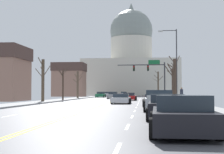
# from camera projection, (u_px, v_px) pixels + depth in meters

# --- Properties ---
(ground) EXTENTS (20.00, 180.00, 0.20)m
(ground) POSITION_uv_depth(u_px,v_px,m) (107.00, 103.00, 37.37)
(ground) COLOR #47474C
(signal_gantry) EXTENTS (7.91, 0.41, 6.45)m
(signal_gantry) POSITION_uv_depth(u_px,v_px,m) (151.00, 71.00, 54.91)
(signal_gantry) COLOR #28282D
(signal_gantry) RESTS_ON ground
(street_lamp_right) EXTENTS (2.30, 0.24, 8.93)m
(street_lamp_right) POSITION_uv_depth(u_px,v_px,m) (174.00, 59.00, 40.75)
(street_lamp_right) COLOR #333338
(street_lamp_right) RESTS_ON ground
(capitol_building) EXTENTS (30.83, 23.44, 31.48)m
(capitol_building) POSITION_uv_depth(u_px,v_px,m) (131.00, 64.00, 111.81)
(capitol_building) COLOR beige
(capitol_building) RESTS_ON ground
(sedan_near_00) EXTENTS (2.21, 4.28, 1.18)m
(sedan_near_00) POSITION_uv_depth(u_px,v_px,m) (129.00, 97.00, 50.55)
(sedan_near_00) COLOR #B71414
(sedan_near_00) RESTS_ON ground
(sedan_near_01) EXTENTS (1.98, 4.56, 1.25)m
(sedan_near_01) POSITION_uv_depth(u_px,v_px,m) (153.00, 97.00, 43.10)
(sedan_near_01) COLOR #6B6056
(sedan_near_01) RESTS_ON ground
(sedan_near_02) EXTENTS (2.15, 4.25, 1.11)m
(sedan_near_02) POSITION_uv_depth(u_px,v_px,m) (121.00, 99.00, 37.22)
(sedan_near_02) COLOR silver
(sedan_near_02) RESTS_ON ground
(sedan_near_03) EXTENTS (2.05, 4.52, 1.11)m
(sedan_near_03) POSITION_uv_depth(u_px,v_px,m) (154.00, 101.00, 30.33)
(sedan_near_03) COLOR black
(sedan_near_03) RESTS_ON ground
(pickup_truck_near_04) EXTENTS (2.30, 5.51, 1.49)m
(pickup_truck_near_04) POSITION_uv_depth(u_px,v_px,m) (159.00, 101.00, 23.69)
(pickup_truck_near_04) COLOR #ADB2B7
(pickup_truck_near_04) RESTS_ON ground
(sedan_near_05) EXTENTS (2.13, 4.30, 1.26)m
(sedan_near_05) POSITION_uv_depth(u_px,v_px,m) (167.00, 107.00, 16.45)
(sedan_near_05) COLOR black
(sedan_near_05) RESTS_ON ground
(sedan_near_06) EXTENTS (2.24, 4.70, 1.28)m
(sedan_near_06) POSITION_uv_depth(u_px,v_px,m) (182.00, 116.00, 10.87)
(sedan_near_06) COLOR black
(sedan_near_06) RESTS_ON ground
(sedan_oncoming_00) EXTENTS (1.98, 4.24, 1.28)m
(sedan_oncoming_00) POSITION_uv_depth(u_px,v_px,m) (113.00, 96.00, 61.31)
(sedan_oncoming_00) COLOR #9EA3A8
(sedan_oncoming_00) RESTS_ON ground
(sedan_oncoming_01) EXTENTS (2.04, 4.43, 1.26)m
(sedan_oncoming_01) POSITION_uv_depth(u_px,v_px,m) (101.00, 95.00, 73.78)
(sedan_oncoming_01) COLOR #1E7247
(sedan_oncoming_01) RESTS_ON ground
(sedan_oncoming_02) EXTENTS (2.11, 4.60, 1.22)m
(sedan_oncoming_02) POSITION_uv_depth(u_px,v_px,m) (108.00, 94.00, 87.50)
(sedan_oncoming_02) COLOR silver
(sedan_oncoming_02) RESTS_ON ground
(sedan_oncoming_03) EXTENTS (2.04, 4.44, 1.23)m
(sedan_oncoming_03) POSITION_uv_depth(u_px,v_px,m) (124.00, 94.00, 95.18)
(sedan_oncoming_03) COLOR silver
(sedan_oncoming_03) RESTS_ON ground
(flank_building_00) EXTENTS (8.34, 6.65, 8.80)m
(flank_building_00) POSITION_uv_depth(u_px,v_px,m) (69.00, 80.00, 87.00)
(flank_building_00) COLOR #8C6656
(flank_building_00) RESTS_ON ground
(bare_tree_00) EXTENTS (2.62, 1.22, 6.64)m
(bare_tree_00) POSITION_uv_depth(u_px,v_px,m) (158.00, 83.00, 85.72)
(bare_tree_00) COLOR #4C3D2D
(bare_tree_00) RESTS_ON ground
(bare_tree_01) EXTENTS (1.78, 2.14, 5.17)m
(bare_tree_01) POSITION_uv_depth(u_px,v_px,m) (78.00, 84.00, 62.87)
(bare_tree_01) COLOR brown
(bare_tree_01) RESTS_ON ground
(bare_tree_02) EXTENTS (1.61, 2.43, 5.72)m
(bare_tree_02) POSITION_uv_depth(u_px,v_px,m) (175.00, 79.00, 40.39)
(bare_tree_02) COLOR #423328
(bare_tree_02) RESTS_ON ground
(bare_tree_03) EXTENTS (1.91, 1.43, 5.14)m
(bare_tree_03) POSITION_uv_depth(u_px,v_px,m) (63.00, 82.00, 49.58)
(bare_tree_03) COLOR #423328
(bare_tree_03) RESTS_ON ground
(bare_tree_04) EXTENTS (1.84, 2.08, 5.27)m
(bare_tree_04) POSITION_uv_depth(u_px,v_px,m) (172.00, 82.00, 46.51)
(bare_tree_04) COLOR #423328
(bare_tree_04) RESTS_ON ground
(bare_tree_05) EXTENTS (1.92, 2.11, 5.53)m
(bare_tree_05) POSITION_uv_depth(u_px,v_px,m) (43.00, 79.00, 42.01)
(bare_tree_05) COLOR #4C3D2D
(bare_tree_05) RESTS_ON ground
(pedestrian_00) EXTENTS (0.35, 0.34, 1.71)m
(pedestrian_00) POSITION_uv_depth(u_px,v_px,m) (182.00, 94.00, 36.90)
(pedestrian_00) COLOR #33333D
(pedestrian_00) RESTS_ON ground
(bicycle_parked) EXTENTS (0.12, 1.77, 0.85)m
(bicycle_parked) POSITION_uv_depth(u_px,v_px,m) (182.00, 100.00, 34.14)
(bicycle_parked) COLOR black
(bicycle_parked) RESTS_ON ground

